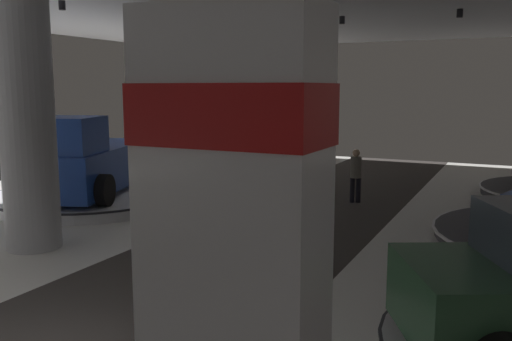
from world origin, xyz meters
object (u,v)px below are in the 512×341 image
(column_left, at_px, (27,118))
(display_platform_far_left, at_px, (92,197))
(pickup_truck_far_left, at_px, (86,162))
(brand_sign_pylon, at_px, (233,312))
(visitor_walking_near, at_px, (356,172))
(visitor_walking_far, at_px, (195,227))

(column_left, bearing_deg, display_platform_far_left, 117.60)
(column_left, distance_m, display_platform_far_left, 5.22)
(column_left, distance_m, pickup_truck_far_left, 4.48)
(brand_sign_pylon, relative_size, visitor_walking_near, 2.42)
(pickup_truck_far_left, bearing_deg, visitor_walking_near, 28.19)
(visitor_walking_near, bearing_deg, brand_sign_pylon, -77.94)
(visitor_walking_far, bearing_deg, column_left, 179.87)
(column_left, relative_size, display_platform_far_left, 0.97)
(visitor_walking_far, bearing_deg, brand_sign_pylon, -55.51)
(column_left, bearing_deg, visitor_walking_near, 56.50)
(column_left, xyz_separation_m, pickup_truck_far_left, (-2.00, 3.72, -1.49))
(column_left, height_order, brand_sign_pylon, column_left)
(pickup_truck_far_left, bearing_deg, display_platform_far_left, 109.19)
(brand_sign_pylon, relative_size, display_platform_far_left, 0.68)
(visitor_walking_near, relative_size, visitor_walking_far, 1.00)
(display_platform_far_left, height_order, visitor_walking_far, visitor_walking_far)
(visitor_walking_far, bearing_deg, pickup_truck_far_left, 148.36)
(brand_sign_pylon, xyz_separation_m, visitor_walking_far, (-3.56, 5.18, -1.08))
(display_platform_far_left, distance_m, pickup_truck_far_left, 1.13)
(display_platform_far_left, height_order, pickup_truck_far_left, pickup_truck_far_left)
(column_left, xyz_separation_m, display_platform_far_left, (-2.10, 4.03, -2.57))
(column_left, xyz_separation_m, visitor_walking_far, (4.06, -0.01, -1.84))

